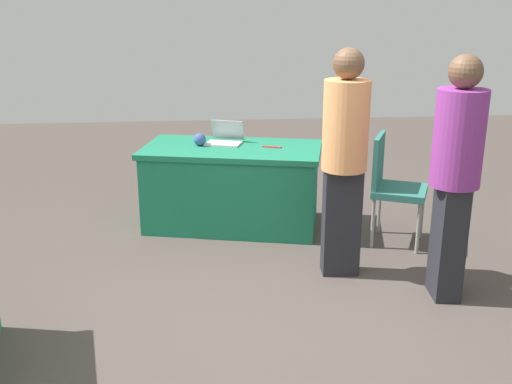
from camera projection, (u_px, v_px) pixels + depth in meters
name	position (u px, v px, depth m)	size (l,w,h in m)	color
ground_plane	(265.00, 334.00, 3.90)	(14.40, 14.40, 0.00)	#4C423D
table_foreground	(232.00, 186.00, 5.68)	(1.78, 1.20, 0.76)	#1E7A56
chair_tucked_left	(392.00, 182.00, 5.22)	(0.58, 0.58, 0.96)	#9E9993
person_presenter	(456.00, 167.00, 4.12)	(0.37, 0.37, 1.73)	#26262D
person_attendee_browsing	(345.00, 153.00, 4.49)	(0.36, 0.36, 1.74)	#26262D
laptop_silver	(225.00, 139.00, 5.68)	(0.39, 0.38, 0.21)	silver
yarn_ball	(200.00, 139.00, 5.59)	(0.12, 0.12, 0.12)	#3F5999
scissors_red	(272.00, 147.00, 5.54)	(0.18, 0.04, 0.01)	red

